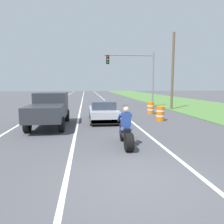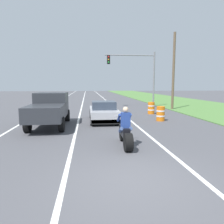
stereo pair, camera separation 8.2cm
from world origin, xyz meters
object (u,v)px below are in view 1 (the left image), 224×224
Objects in this scene: pickup_truck_left_lane_dark_grey at (49,108)px; construction_barrel_mid at (151,108)px; sports_car_silver at (103,112)px; construction_barrel_nearest at (160,114)px; motorcycle_with_rider at (126,132)px; traffic_light_mast_near at (138,70)px.

pickup_truck_left_lane_dark_grey is 8.97m from construction_barrel_mid.
construction_barrel_nearest is at bearing -5.74° from sports_car_silver.
motorcycle_with_rider is 0.51× the size of sports_car_silver.
traffic_light_mast_near reaches higher than motorcycle_with_rider.
pickup_truck_left_lane_dark_grey is 13.02m from traffic_light_mast_near.
pickup_truck_left_lane_dark_grey is at bearing -155.96° from sports_car_silver.
construction_barrel_nearest is (7.23, 1.09, -0.60)m from pickup_truck_left_lane_dark_grey.
traffic_light_mast_near reaches higher than construction_barrel_nearest.
traffic_light_mast_near is at bearing 62.37° from sports_car_silver.
pickup_truck_left_lane_dark_grey reaches higher than construction_barrel_nearest.
sports_car_silver is at bearing 174.26° from construction_barrel_nearest.
motorcycle_with_rider reaches higher than construction_barrel_mid.
sports_car_silver is 3.67m from pickup_truck_left_lane_dark_grey.
sports_car_silver is at bearing -143.93° from construction_barrel_mid.
construction_barrel_mid is at bearing 67.30° from motorcycle_with_rider.
pickup_truck_left_lane_dark_grey is at bearing -127.88° from traffic_light_mast_near.
construction_barrel_mid is (3.92, 9.38, -0.09)m from motorcycle_with_rider.
construction_barrel_mid is (0.42, 3.55, 0.00)m from construction_barrel_nearest.
pickup_truck_left_lane_dark_grey reaches higher than motorcycle_with_rider.
construction_barrel_mid is at bearing -91.45° from traffic_light_mast_near.
construction_barrel_nearest is (-0.55, -8.92, -3.55)m from traffic_light_mast_near.
motorcycle_with_rider is 15.69m from traffic_light_mast_near.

